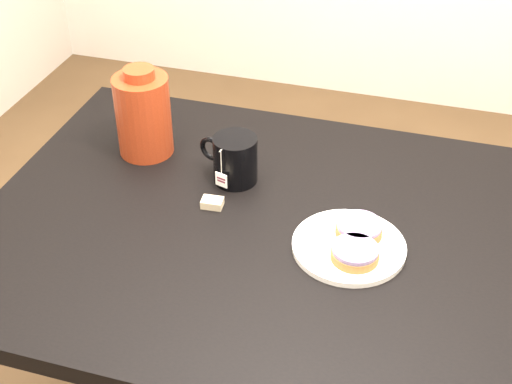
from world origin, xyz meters
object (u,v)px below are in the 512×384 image
at_px(mug, 234,159).
at_px(teabag_pouch, 212,203).
at_px(plate, 349,246).
at_px(bagel_package, 143,114).
at_px(bagel_back, 359,228).
at_px(bagel_front, 355,253).
at_px(table, 313,264).

height_order(mug, teabag_pouch, mug).
bearing_deg(plate, teabag_pouch, 169.91).
distance_m(teabag_pouch, bagel_package, 0.29).
bearing_deg(bagel_package, teabag_pouch, -36.10).
bearing_deg(plate, bagel_back, 71.83).
bearing_deg(plate, bagel_front, -65.27).
bearing_deg(bagel_back, bagel_front, -86.09).
distance_m(plate, mug, 0.33).
height_order(table, bagel_back, bagel_back).
bearing_deg(bagel_package, plate, -22.29).
distance_m(plate, bagel_back, 0.04).
bearing_deg(teabag_pouch, mug, 82.06).
xyz_separation_m(table, teabag_pouch, (-0.23, 0.03, 0.09)).
bearing_deg(table, teabag_pouch, 173.04).
bearing_deg(bagel_package, table, -22.75).
relative_size(plate, bagel_back, 2.30).
relative_size(bagel_front, bagel_package, 0.55).
distance_m(plate, bagel_package, 0.57).
bearing_deg(teabag_pouch, bagel_package, 143.90).
xyz_separation_m(table, mug, (-0.22, 0.14, 0.14)).
distance_m(table, bagel_back, 0.14).
relative_size(bagel_back, bagel_front, 0.82).
height_order(bagel_front, teabag_pouch, bagel_front).
xyz_separation_m(table, bagel_front, (0.09, -0.06, 0.11)).
height_order(bagel_front, mug, mug).
bearing_deg(mug, bagel_front, -16.79).
xyz_separation_m(mug, bagel_package, (-0.24, 0.05, 0.04)).
distance_m(mug, teabag_pouch, 0.12).
distance_m(table, plate, 0.12).
distance_m(bagel_back, teabag_pouch, 0.32).
bearing_deg(bagel_front, teabag_pouch, 164.07).
height_order(plate, mug, mug).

